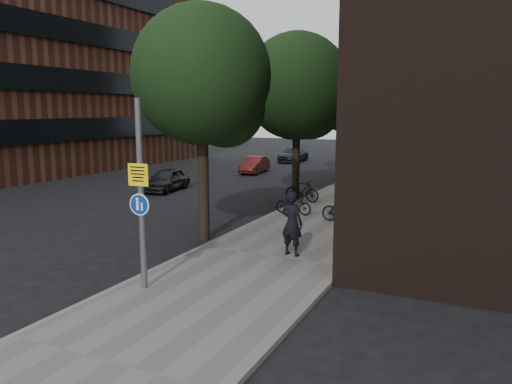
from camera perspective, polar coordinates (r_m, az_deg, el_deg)
The scene contains 15 objects.
ground at distance 11.68m, azimuth -6.37°, elevation -11.92°, with size 120.00×120.00×0.00m, color black.
sidewalk at distance 20.44m, azimuth 9.04°, elevation -2.49°, with size 4.50×60.00×0.12m, color slate.
curb_edge at distance 21.16m, azimuth 3.18°, elevation -1.96°, with size 0.15×60.00×0.13m, color slate.
street_tree_near at distance 16.18m, azimuth -5.75°, elevation 12.46°, with size 4.40×4.40×7.50m.
street_tree_mid at distance 23.88m, azimuth 4.97°, elevation 11.49°, with size 5.00×5.00×7.80m.
street_tree_far at distance 32.47m, azimuth 10.58°, elevation 10.81°, with size 5.00×5.00×7.80m.
signpost at distance 11.61m, azimuth -13.00°, elevation -0.29°, with size 0.51×0.15×4.37m.
pedestrian at distance 14.19m, azimuth 4.13°, elevation -3.60°, with size 0.68×0.44×1.85m, color black.
parked_bike_facade_near at distance 19.07m, azimuth 10.93°, elevation -1.96°, with size 0.54×1.56×0.82m, color black.
parked_bike_facade_far at distance 18.63m, azimuth 9.83°, elevation -2.02°, with size 0.44×1.55×0.93m, color black.
parked_bike_curb_near at distance 19.84m, azimuth 4.29°, elevation -1.40°, with size 0.53×1.53×0.80m, color black.
parked_bike_curb_far at distance 22.54m, azimuth 5.27°, elevation 0.17°, with size 0.48×1.70×1.02m, color black.
parked_car_near at distance 26.67m, azimuth -10.17°, elevation 1.42°, with size 1.40×3.48×1.19m, color black.
parked_car_mid at distance 33.59m, azimuth -0.17°, elevation 3.13°, with size 1.17×3.37×1.11m, color maroon.
parked_car_far at distance 41.14m, azimuth 4.31°, elevation 4.33°, with size 1.69×4.15×1.21m, color #1C2333.
Camera 1 is at (5.74, -9.24, 4.24)m, focal length 35.00 mm.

